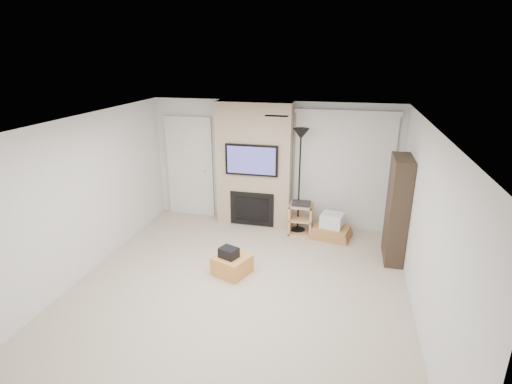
% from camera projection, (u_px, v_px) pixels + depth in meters
% --- Properties ---
extents(floor, '(5.00, 5.50, 0.00)m').
position_uv_depth(floor, '(238.00, 289.00, 6.02)').
color(floor, '#BDAE99').
rests_on(floor, ground).
extents(ceiling, '(5.00, 5.50, 0.00)m').
position_uv_depth(ceiling, '(235.00, 124.00, 5.19)').
color(ceiling, white).
rests_on(ceiling, wall_back).
extents(wall_back, '(5.00, 0.00, 2.50)m').
position_uv_depth(wall_back, '(273.00, 163.00, 8.13)').
color(wall_back, silver).
rests_on(wall_back, ground).
extents(wall_front, '(5.00, 0.00, 2.50)m').
position_uv_depth(wall_front, '(140.00, 344.00, 3.08)').
color(wall_front, silver).
rests_on(wall_front, ground).
extents(wall_left, '(0.00, 5.50, 2.50)m').
position_uv_depth(wall_left, '(80.00, 199.00, 6.14)').
color(wall_left, silver).
rests_on(wall_left, ground).
extents(wall_right, '(0.00, 5.50, 2.50)m').
position_uv_depth(wall_right, '(426.00, 230.00, 5.07)').
color(wall_right, silver).
rests_on(wall_right, ground).
extents(hvac_vent, '(0.35, 0.18, 0.01)m').
position_uv_depth(hvac_vent, '(276.00, 116.00, 5.84)').
color(hvac_vent, silver).
rests_on(hvac_vent, ceiling).
extents(ottoman, '(0.65, 0.65, 0.30)m').
position_uv_depth(ottoman, '(232.00, 265.00, 6.41)').
color(ottoman, '#D48D41').
rests_on(ottoman, floor).
extents(black_bag, '(0.34, 0.31, 0.16)m').
position_uv_depth(black_bag, '(229.00, 253.00, 6.32)').
color(black_bag, black).
rests_on(black_bag, ottoman).
extents(fireplace_wall, '(1.50, 0.47, 2.50)m').
position_uv_depth(fireplace_wall, '(254.00, 165.00, 8.02)').
color(fireplace_wall, tan).
rests_on(fireplace_wall, floor).
extents(entry_door, '(1.02, 0.11, 2.14)m').
position_uv_depth(entry_door, '(190.00, 167.00, 8.55)').
color(entry_door, silver).
rests_on(entry_door, floor).
extents(vertical_blinds, '(1.98, 0.10, 2.37)m').
position_uv_depth(vertical_blinds, '(343.00, 167.00, 7.78)').
color(vertical_blinds, silver).
rests_on(vertical_blinds, floor).
extents(floor_lamp, '(0.31, 0.31, 2.06)m').
position_uv_depth(floor_lamp, '(300.00, 152.00, 7.46)').
color(floor_lamp, black).
rests_on(floor_lamp, floor).
extents(av_stand, '(0.45, 0.38, 0.66)m').
position_uv_depth(av_stand, '(301.00, 217.00, 7.78)').
color(av_stand, tan).
rests_on(av_stand, floor).
extents(box_stack, '(0.82, 0.69, 0.49)m').
position_uv_depth(box_stack, '(331.00, 228.00, 7.67)').
color(box_stack, '#B07B45').
rests_on(box_stack, floor).
extents(bookshelf, '(0.30, 0.80, 1.80)m').
position_uv_depth(bookshelf, '(397.00, 210.00, 6.66)').
color(bookshelf, black).
rests_on(bookshelf, floor).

